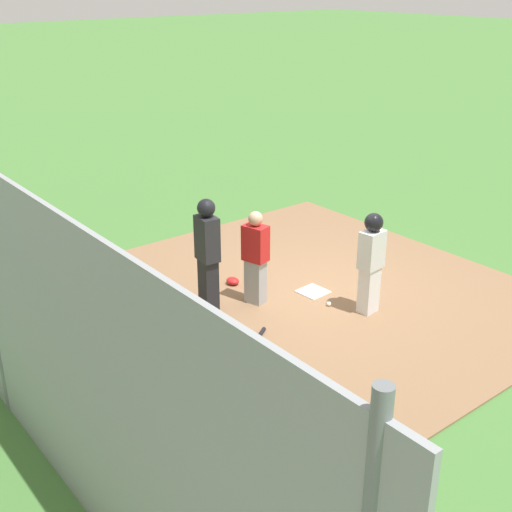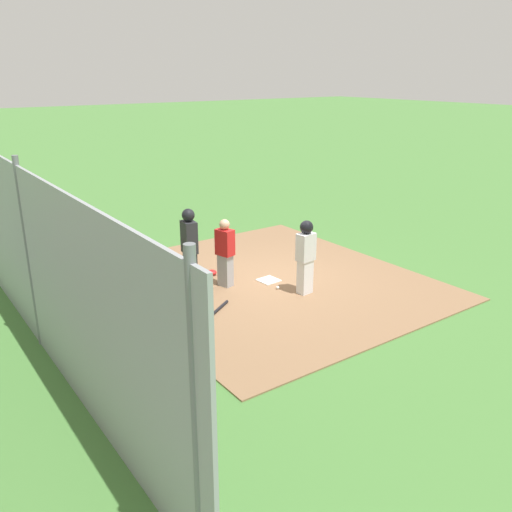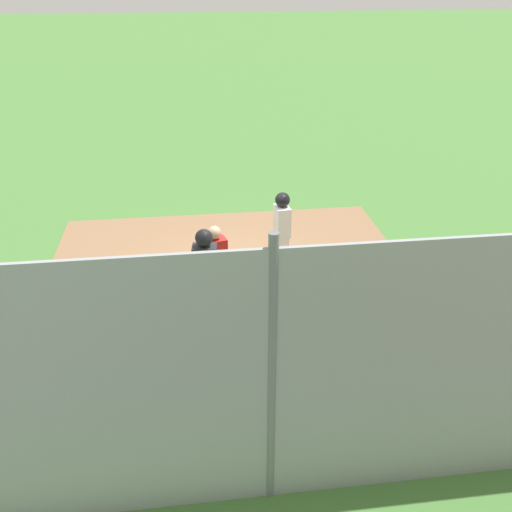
# 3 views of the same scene
# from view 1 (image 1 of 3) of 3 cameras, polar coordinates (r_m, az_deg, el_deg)

# --- Properties ---
(ground_plane) EXTENTS (140.00, 140.00, 0.00)m
(ground_plane) POSITION_cam_1_polar(r_m,az_deg,el_deg) (11.15, 4.91, -3.26)
(ground_plane) COLOR #477A38
(dirt_infield) EXTENTS (7.20, 6.40, 0.03)m
(dirt_infield) POSITION_cam_1_polar(r_m,az_deg,el_deg) (11.14, 4.91, -3.19)
(dirt_infield) COLOR #896647
(dirt_infield) RESTS_ON ground_plane
(home_plate) EXTENTS (0.47, 0.47, 0.02)m
(home_plate) POSITION_cam_1_polar(r_m,az_deg,el_deg) (11.13, 4.91, -3.07)
(home_plate) COLOR white
(home_plate) RESTS_ON dirt_infield
(catcher) EXTENTS (0.43, 0.35, 1.55)m
(catcher) POSITION_cam_1_polar(r_m,az_deg,el_deg) (10.45, -0.05, -0.04)
(catcher) COLOR #9E9EA3
(catcher) RESTS_ON dirt_infield
(umpire) EXTENTS (0.41, 0.30, 1.85)m
(umpire) POSITION_cam_1_polar(r_m,az_deg,el_deg) (10.10, -4.19, 0.23)
(umpire) COLOR black
(umpire) RESTS_ON dirt_infield
(runner) EXTENTS (0.30, 0.41, 1.63)m
(runner) POSITION_cam_1_polar(r_m,az_deg,el_deg) (10.23, 9.88, -0.09)
(runner) COLOR silver
(runner) RESTS_ON dirt_infield
(baseball_bat) EXTENTS (0.48, 0.71, 0.06)m
(baseball_bat) POSITION_cam_1_polar(r_m,az_deg,el_deg) (9.60, -0.06, -7.38)
(baseball_bat) COLOR black
(baseball_bat) RESTS_ON dirt_infield
(catcher_mask) EXTENTS (0.24, 0.20, 0.12)m
(catcher_mask) POSITION_cam_1_polar(r_m,az_deg,el_deg) (11.36, -2.02, -2.15)
(catcher_mask) COLOR red
(catcher_mask) RESTS_ON dirt_infield
(baseball) EXTENTS (0.07, 0.07, 0.07)m
(baseball) POSITION_cam_1_polar(r_m,az_deg,el_deg) (10.69, 6.29, -4.11)
(baseball) COLOR white
(baseball) RESTS_ON dirt_infield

